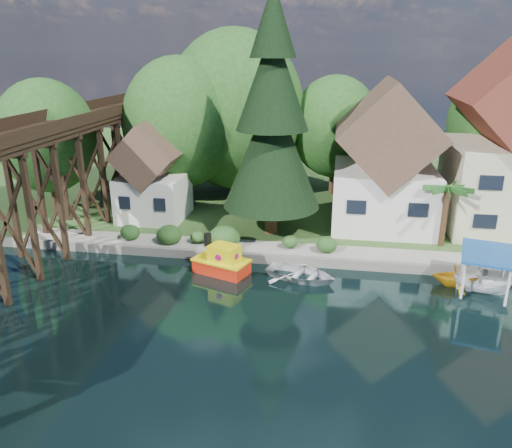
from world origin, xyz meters
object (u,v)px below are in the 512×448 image
object	(u,v)px
boat_canopy	(484,276)
palm_tree	(448,190)
house_left	(385,166)
conifer	(272,121)
boat_white_a	(301,272)
house_center	(512,151)
shed	(153,178)
tugboat	(222,262)
boat_yellow	(457,274)
trestle_bridge	(22,187)

from	to	relation	value
boat_canopy	palm_tree	bearing A→B (deg)	102.08
house_left	conifer	size ratio (longest dim) A/B	0.64
boat_white_a	boat_canopy	world-z (taller)	boat_canopy
house_center	palm_tree	distance (m)	7.20
shed	conifer	bearing A→B (deg)	-11.65
tugboat	boat_yellow	size ratio (longest dim) A/B	1.39
conifer	boat_canopy	xyz separation A→B (m)	(13.35, -6.68, -7.67)
shed	boat_canopy	xyz separation A→B (m)	(23.14, -8.69, -2.73)
house_center	trestle_bridge	bearing A→B (deg)	-160.51
house_left	boat_white_a	world-z (taller)	house_left
palm_tree	tugboat	xyz separation A→B (m)	(-14.31, -5.79, -3.76)
trestle_bridge	shed	size ratio (longest dim) A/B	5.63
palm_tree	house_center	bearing A→B (deg)	42.13
house_left	house_center	world-z (taller)	house_center
palm_tree	tugboat	distance (m)	15.88
house_left	boat_canopy	world-z (taller)	house_left
boat_white_a	boat_yellow	bearing A→B (deg)	-68.34
house_center	shed	xyz separation A→B (m)	(-27.00, -2.00, -2.59)
house_left	house_center	xyz separation A→B (m)	(9.00, 0.50, 1.28)
boat_white_a	shed	bearing A→B (deg)	73.53
palm_tree	conifer	bearing A→B (deg)	176.96
tugboat	conifer	bearing A→B (deg)	70.69
house_left	shed	world-z (taller)	house_left
house_center	boat_white_a	xyz separation A→B (m)	(-14.42, -10.59, -5.96)
house_center	boat_yellow	size ratio (longest dim) A/B	4.95
palm_tree	boat_canopy	xyz separation A→B (m)	(1.29, -6.04, -3.41)
boat_canopy	boat_yellow	size ratio (longest dim) A/B	1.60
house_center	boat_white_a	world-z (taller)	house_center
house_left	conifer	world-z (taller)	conifer
trestle_bridge	shed	bearing A→B (deg)	61.81
boat_canopy	boat_white_a	bearing A→B (deg)	179.40
house_center	boat_canopy	distance (m)	12.55
trestle_bridge	house_left	world-z (taller)	house_left
tugboat	boat_canopy	world-z (taller)	boat_canopy
shed	conifer	world-z (taller)	conifer
house_left	house_center	distance (m)	9.10
house_left	tugboat	xyz separation A→B (m)	(-10.46, -9.95, -4.39)
house_left	shed	size ratio (longest dim) A/B	1.40
house_center	shed	bearing A→B (deg)	-175.76
house_center	conifer	size ratio (longest dim) A/B	0.81
house_center	boat_canopy	bearing A→B (deg)	-109.84
trestle_bridge	house_left	size ratio (longest dim) A/B	4.01
shed	boat_white_a	size ratio (longest dim) A/B	1.77
house_center	house_left	bearing A→B (deg)	-176.82
tugboat	boat_white_a	size ratio (longest dim) A/B	0.88
house_center	boat_canopy	xyz separation A→B (m)	(-3.86, -10.69, -5.32)
house_center	conifer	world-z (taller)	conifer
boat_white_a	boat_canopy	distance (m)	10.58
boat_yellow	palm_tree	bearing A→B (deg)	1.53
house_center	boat_white_a	bearing A→B (deg)	-143.72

